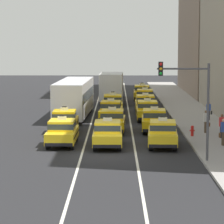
% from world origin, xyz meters
% --- Properties ---
extents(ground_plane, '(160.00, 160.00, 0.00)m').
position_xyz_m(ground_plane, '(0.00, 0.00, 0.00)').
color(ground_plane, '#232326').
extents(lane_stripe_left_center, '(0.14, 80.00, 0.01)m').
position_xyz_m(lane_stripe_left_center, '(-1.60, 20.00, 0.00)').
color(lane_stripe_left_center, silver).
rests_on(lane_stripe_left_center, ground).
extents(lane_stripe_center_right, '(0.14, 80.00, 0.01)m').
position_xyz_m(lane_stripe_center_right, '(1.60, 20.00, 0.00)').
color(lane_stripe_center_right, silver).
rests_on(lane_stripe_center_right, ground).
extents(sidewalk_curb, '(4.00, 90.00, 0.15)m').
position_xyz_m(sidewalk_curb, '(7.20, 15.00, 0.07)').
color(sidewalk_curb, '#9E9993').
rests_on(sidewalk_curb, ground).
extents(taxi_left_nearest, '(1.88, 4.59, 1.96)m').
position_xyz_m(taxi_left_nearest, '(-3.02, 3.48, 0.88)').
color(taxi_left_nearest, black).
rests_on(taxi_left_nearest, ground).
extents(taxi_left_second, '(1.87, 4.58, 1.96)m').
position_xyz_m(taxi_left_second, '(-3.31, 8.74, 0.88)').
color(taxi_left_second, black).
rests_on(taxi_left_second, ground).
extents(bus_left_third, '(2.97, 11.29, 3.22)m').
position_xyz_m(bus_left_third, '(-3.22, 17.76, 1.82)').
color(bus_left_third, black).
rests_on(bus_left_third, ground).
extents(sedan_left_fourth, '(1.91, 4.36, 1.58)m').
position_xyz_m(sedan_left_fourth, '(-3.28, 27.29, 0.85)').
color(sedan_left_fourth, black).
rests_on(sedan_left_fourth, ground).
extents(taxi_center_nearest, '(1.83, 4.57, 1.96)m').
position_xyz_m(taxi_center_nearest, '(-0.11, 2.89, 0.88)').
color(taxi_center_nearest, black).
rests_on(taxi_center_nearest, ground).
extents(taxi_center_second, '(1.96, 4.62, 1.96)m').
position_xyz_m(taxi_center_second, '(0.15, 9.07, 0.88)').
color(taxi_center_second, black).
rests_on(taxi_center_second, ground).
extents(taxi_center_third, '(2.02, 4.64, 1.96)m').
position_xyz_m(taxi_center_third, '(-0.01, 15.56, 0.88)').
color(taxi_center_third, black).
rests_on(taxi_center_third, ground).
extents(taxi_center_fourth, '(1.85, 4.57, 1.96)m').
position_xyz_m(taxi_center_fourth, '(0.12, 21.33, 0.88)').
color(taxi_center_fourth, black).
rests_on(taxi_center_fourth, ground).
extents(box_truck_center_fifth, '(2.46, 7.03, 3.27)m').
position_xyz_m(box_truck_center_fifth, '(-0.04, 28.88, 1.78)').
color(box_truck_center_fifth, black).
rests_on(box_truck_center_fifth, ground).
extents(taxi_center_sixth, '(1.99, 4.63, 1.96)m').
position_xyz_m(taxi_center_sixth, '(0.14, 35.80, 0.88)').
color(taxi_center_sixth, black).
rests_on(taxi_center_sixth, ground).
extents(taxi_right_nearest, '(2.08, 4.66, 1.96)m').
position_xyz_m(taxi_right_nearest, '(3.38, 2.99, 0.88)').
color(taxi_right_nearest, black).
rests_on(taxi_right_nearest, ground).
extents(taxi_right_second, '(1.99, 4.63, 1.96)m').
position_xyz_m(taxi_right_second, '(3.24, 9.37, 0.88)').
color(taxi_right_second, black).
rests_on(taxi_right_second, ground).
extents(taxi_right_third, '(1.84, 4.57, 1.96)m').
position_xyz_m(taxi_right_third, '(3.04, 15.67, 0.88)').
color(taxi_right_third, black).
rests_on(taxi_right_third, ground).
extents(taxi_right_fourth, '(1.85, 4.57, 1.96)m').
position_xyz_m(taxi_right_fourth, '(3.11, 20.91, 0.88)').
color(taxi_right_fourth, black).
rests_on(taxi_right_fourth, ground).
extents(taxi_right_fifth, '(2.04, 4.65, 1.96)m').
position_xyz_m(taxi_right_fifth, '(3.38, 27.34, 0.88)').
color(taxi_right_fifth, black).
rests_on(taxi_right_fifth, ground).
extents(taxi_right_sixth, '(1.97, 4.62, 1.96)m').
position_xyz_m(taxi_right_sixth, '(3.30, 33.10, 0.88)').
color(taxi_right_sixth, black).
rests_on(taxi_right_sixth, ground).
extents(pedestrian_near_crosswalk, '(0.36, 0.24, 1.63)m').
position_xyz_m(pedestrian_near_crosswalk, '(7.57, 5.63, 0.97)').
color(pedestrian_near_crosswalk, '#23232D').
rests_on(pedestrian_near_crosswalk, sidewalk_curb).
extents(pedestrian_by_storefront, '(0.47, 0.24, 1.52)m').
position_xyz_m(pedestrian_by_storefront, '(8.07, 15.03, 0.91)').
color(pedestrian_by_storefront, '#23232D').
rests_on(pedestrian_by_storefront, sidewalk_curb).
extents(pedestrian_trailing, '(0.47, 0.24, 1.69)m').
position_xyz_m(pedestrian_trailing, '(7.17, 2.69, 1.00)').
color(pedestrian_trailing, '#473828').
rests_on(pedestrian_trailing, sidewalk_curb).
extents(pedestrian_far_corner, '(0.47, 0.24, 1.62)m').
position_xyz_m(pedestrian_far_corner, '(6.84, 7.92, 0.96)').
color(pedestrian_far_corner, '#473828').
rests_on(pedestrian_far_corner, sidewalk_curb).
extents(fire_hydrant, '(0.36, 0.22, 0.73)m').
position_xyz_m(fire_hydrant, '(5.68, 6.44, 0.55)').
color(fire_hydrant, red).
rests_on(fire_hydrant, sidewalk_curb).
extents(traffic_light_pole, '(2.87, 0.33, 5.58)m').
position_xyz_m(traffic_light_pole, '(4.49, -2.20, 3.82)').
color(traffic_light_pole, '#47474C').
rests_on(traffic_light_pole, ground).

